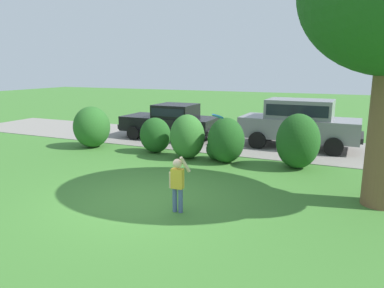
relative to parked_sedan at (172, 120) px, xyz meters
The scene contains 11 objects.
ground_plane 7.72m from the parked_sedan, 68.15° to the right, with size 80.00×80.00×0.00m, color #3D752D.
driveway_strip 2.98m from the parked_sedan, ahead, with size 28.00×4.40×0.02m, color gray.
shrub_near_tree 3.54m from the parked_sedan, 126.79° to the right, with size 1.45×1.44×1.63m.
shrub_centre_left 2.70m from the parked_sedan, 75.92° to the right, with size 1.19×1.03×1.32m.
shrub_centre 3.60m from the parked_sedan, 53.95° to the right, with size 1.22×1.19×1.55m.
shrub_centre_right 4.52m from the parked_sedan, 39.65° to the right, with size 1.39×1.24×1.52m.
shrub_far_end 6.41m from the parked_sedan, 24.47° to the right, with size 1.36×1.37×1.74m.
parked_sedan is the anchor object (origin of this frame).
parked_suv 5.46m from the parked_sedan, ahead, with size 4.74×2.19×1.92m.
child_thrower 8.38m from the parked_sedan, 61.89° to the right, with size 0.45×0.28×1.29m.
frisbee 7.91m from the parked_sedan, 54.93° to the right, with size 0.30×0.27×0.17m.
Camera 1 is at (4.39, -6.90, 3.12)m, focal length 33.33 mm.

